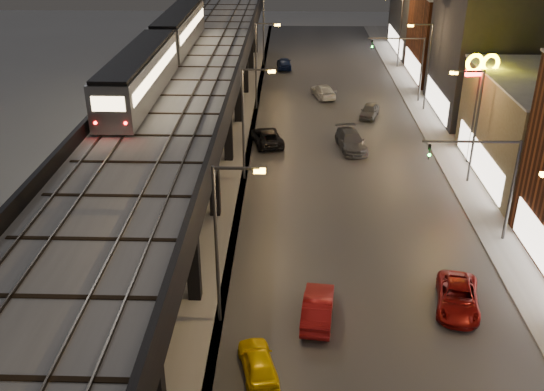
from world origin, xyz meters
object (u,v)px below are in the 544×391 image
object	(u,v)px
car_near_white	(318,308)
car_mid_dark	(323,92)
car_onc_dark	(458,298)
car_far_white	(284,64)
car_mid_silver	(267,137)
car_onc_white	(351,141)
subway_train	(162,48)
car_onc_red	(369,111)
car_taxi	(258,363)

from	to	relation	value
car_near_white	car_mid_dark	distance (m)	39.95
car_onc_dark	car_far_white	bearing A→B (deg)	112.96
car_mid_silver	car_onc_white	size ratio (longest dim) A/B	0.96
subway_train	car_near_white	distance (m)	31.15
subway_train	car_onc_red	world-z (taller)	subway_train
car_onc_white	car_onc_red	world-z (taller)	car_onc_white
car_taxi	car_far_white	bearing A→B (deg)	-104.26
car_taxi	car_mid_silver	bearing A→B (deg)	-102.37
car_taxi	subway_train	bearing A→B (deg)	-86.08
car_taxi	car_onc_dark	xyz separation A→B (m)	(10.62, 5.44, 0.02)
car_mid_dark	car_onc_dark	xyz separation A→B (m)	(5.59, -38.71, -0.04)
car_far_white	car_mid_dark	bearing A→B (deg)	105.83
car_taxi	car_mid_dark	size ratio (longest dim) A/B	0.77
subway_train	car_onc_white	distance (m)	18.69
subway_train	car_far_white	bearing A→B (deg)	67.19
car_mid_silver	car_onc_white	xyz separation A→B (m)	(7.53, -0.93, 0.06)
car_mid_silver	car_far_white	distance (m)	26.98
car_onc_red	car_near_white	bearing A→B (deg)	-83.73
car_near_white	car_onc_white	xyz separation A→B (m)	(3.85, 24.42, 0.04)
car_taxi	car_far_white	xyz separation A→B (m)	(0.47, 56.55, 0.10)
car_mid_silver	car_onc_dark	world-z (taller)	car_mid_silver
car_near_white	car_mid_dark	world-z (taller)	car_near_white
car_mid_dark	car_onc_dark	distance (m)	39.11
car_onc_dark	car_onc_red	size ratio (longest dim) A/B	1.22
car_taxi	car_mid_silver	world-z (taller)	car_mid_silver
car_taxi	car_onc_dark	bearing A→B (deg)	-166.66
car_onc_dark	subway_train	bearing A→B (deg)	140.14
car_near_white	car_mid_silver	bearing A→B (deg)	-75.50
car_onc_dark	car_onc_white	size ratio (longest dim) A/B	0.90
car_far_white	car_onc_white	size ratio (longest dim) A/B	0.82
car_near_white	car_mid_silver	xyz separation A→B (m)	(-3.68, 25.35, -0.03)
car_mid_dark	car_onc_red	size ratio (longest dim) A/B	1.25
subway_train	car_onc_dark	xyz separation A→B (m)	(20.67, -26.07, -7.66)
car_mid_dark	car_onc_red	distance (m)	8.01
car_near_white	car_mid_dark	bearing A→B (deg)	-86.72
car_mid_dark	car_onc_white	world-z (taller)	car_onc_white
car_onc_dark	car_onc_white	distance (m)	23.54
subway_train	car_mid_dark	xyz separation A→B (m)	(15.08, 12.63, -7.61)
car_near_white	car_onc_red	distance (m)	33.84
car_taxi	car_far_white	distance (m)	56.55
car_mid_dark	car_onc_red	bearing A→B (deg)	110.30
car_onc_white	car_onc_dark	bearing A→B (deg)	-88.68
car_mid_dark	car_near_white	bearing A→B (deg)	73.93
subway_train	car_onc_dark	world-z (taller)	subway_train
car_mid_silver	car_onc_red	bearing A→B (deg)	-156.17
car_mid_silver	car_onc_red	world-z (taller)	car_mid_silver
car_onc_white	car_far_white	bearing A→B (deg)	94.79
car_onc_dark	car_mid_dark	bearing A→B (deg)	109.96
car_mid_dark	car_onc_red	world-z (taller)	car_mid_dark
car_onc_red	car_mid_silver	bearing A→B (deg)	-124.95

